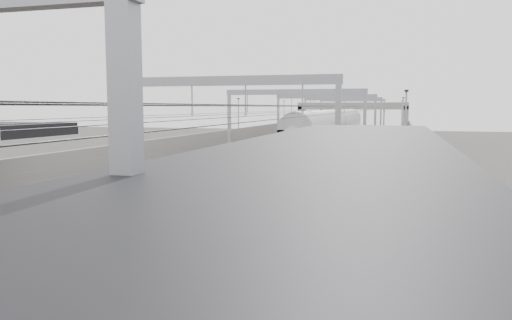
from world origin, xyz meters
The scene contains 12 objects.
platform_left centered at (-8.00, 45.00, 0.50)m, with size 4.00×120.00×1.00m, color black.
platform_right centered at (8.00, 45.00, 0.50)m, with size 4.00×120.00×1.00m, color black.
tracks centered at (0.00, 45.00, 0.05)m, with size 11.40×140.00×0.20m.
overhead_line centered at (0.00, 51.62, 6.14)m, with size 13.00×140.00×6.60m.
canopy_right centered at (8.03, 2.99, 5.09)m, with size 4.40×30.00×4.24m.
overbridge centered at (0.00, 100.00, 5.31)m, with size 22.00×2.20×6.90m.
wall_left centered at (-11.20, 45.00, 1.60)m, with size 0.30×120.00×3.20m, color gray.
wall_right centered at (11.20, 45.00, 1.60)m, with size 0.30×120.00×3.20m, color gray.
train centered at (1.50, 56.55, 2.20)m, with size 2.85×51.96×4.50m.
signal_green centered at (-5.20, 67.97, 2.42)m, with size 0.32×0.32×3.48m.
signal_red_near centered at (3.20, 68.82, 2.42)m, with size 0.32×0.32×3.48m.
signal_red_far centered at (5.40, 68.69, 2.42)m, with size 0.32×0.32×3.48m.
Camera 1 is at (9.20, -2.90, 5.98)m, focal length 35.00 mm.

